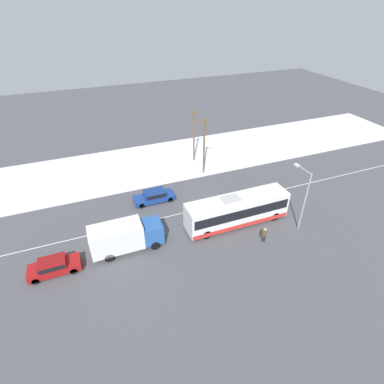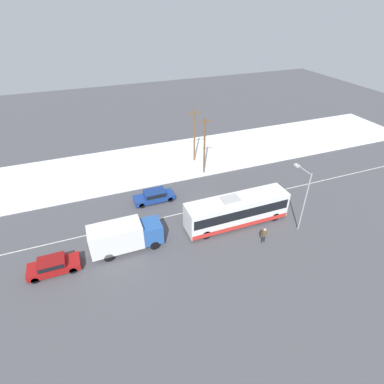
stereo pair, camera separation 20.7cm
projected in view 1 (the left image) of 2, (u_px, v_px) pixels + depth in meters
ground_plane at (210, 207)px, 34.71m from camera, size 120.00×120.00×0.00m
snow_lot at (175, 159)px, 44.63m from camera, size 80.00×12.41×0.12m
lane_marking_center at (210, 207)px, 34.71m from camera, size 60.00×0.12×0.00m
city_bus at (237, 210)px, 31.36m from camera, size 11.08×2.57×3.39m
box_truck at (125, 236)px, 28.03m from camera, size 6.75×2.30×2.97m
sedan_car at (154, 196)px, 35.19m from camera, size 4.74×1.80×1.39m
parked_car_near_truck at (54, 266)px, 26.13m from camera, size 4.37×1.80×1.38m
pedestrian_at_stop at (265, 234)px, 29.19m from camera, size 0.63×0.28×1.74m
streetlamp at (303, 192)px, 29.49m from camera, size 0.36×2.48×6.70m
utility_pole_roadside at (204, 145)px, 38.96m from camera, size 1.80×0.24×7.89m
utility_pole_snowlot at (194, 135)px, 41.99m from camera, size 1.80×0.24×7.74m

